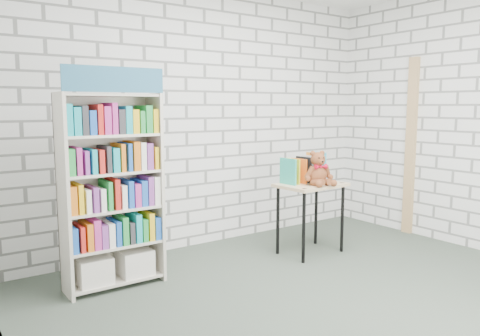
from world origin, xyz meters
TOP-DOWN VIEW (x-y plane):
  - ground at (0.00, 0.00)m, footprint 4.50×4.50m
  - room_shell at (0.00, 0.00)m, footprint 4.52×4.02m
  - bookshelf at (-1.31, 1.36)m, footprint 0.82×0.32m
  - display_table at (0.70, 1.05)m, footprint 0.71×0.51m
  - table_books at (0.69, 1.16)m, footprint 0.49×0.24m
  - teddy_bear at (0.70, 0.95)m, footprint 0.32×0.31m
  - door_trim at (2.23, 0.95)m, footprint 0.05×0.12m

SIDE VIEW (x-z plane):
  - ground at x=0.00m, z-range 0.00..0.00m
  - display_table at x=0.70m, z-range 0.27..1.00m
  - bookshelf at x=-1.31m, z-range -0.08..1.76m
  - teddy_bear at x=0.70m, z-range 0.70..1.05m
  - table_books at x=0.69m, z-range 0.74..1.02m
  - door_trim at x=2.23m, z-range 0.00..2.10m
  - room_shell at x=0.00m, z-range 0.38..3.19m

